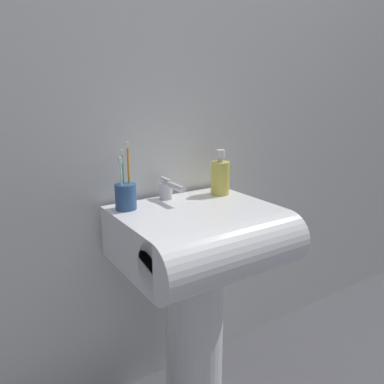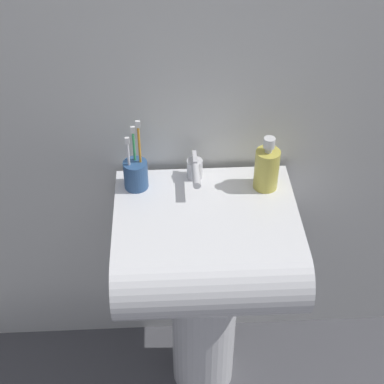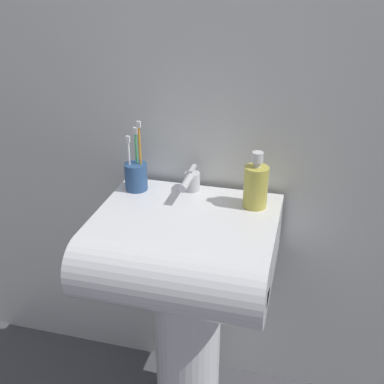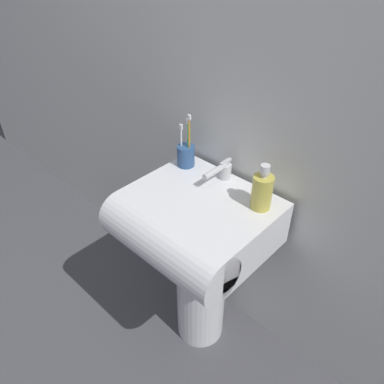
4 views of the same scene
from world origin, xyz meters
TOP-DOWN VIEW (x-y plane):
  - ground_plane at (0.00, 0.00)m, footprint 6.00×6.00m
  - wall_back at (0.00, 0.24)m, footprint 5.00×0.05m
  - sink_pedestal at (0.00, 0.00)m, footprint 0.21×0.21m
  - sink_basin at (0.00, -0.06)m, footprint 0.51×0.47m
  - faucet at (-0.02, 0.13)m, footprint 0.05×0.15m
  - toothbrush_cup at (-0.19, 0.11)m, footprint 0.07×0.07m
  - soap_bottle at (0.18, 0.09)m, footprint 0.07×0.07m

SIDE VIEW (x-z plane):
  - ground_plane at x=0.00m, z-range 0.00..0.00m
  - sink_pedestal at x=0.00m, z-range 0.00..0.60m
  - sink_basin at x=0.00m, z-range 0.60..0.78m
  - faucet at x=-0.02m, z-range 0.78..0.86m
  - toothbrush_cup at x=-0.19m, z-range 0.72..0.94m
  - soap_bottle at x=0.18m, z-range 0.76..0.93m
  - wall_back at x=0.00m, z-range 0.00..2.40m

